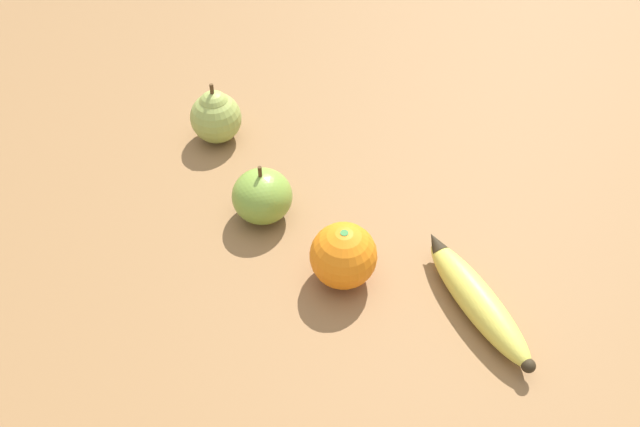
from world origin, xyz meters
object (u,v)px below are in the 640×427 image
(apple, at_px, (266,196))
(banana, at_px, (481,299))
(pear, at_px, (219,116))
(orange, at_px, (348,256))

(apple, bearing_deg, banana, 155.21)
(banana, height_order, pear, pear)
(pear, bearing_deg, banana, 142.67)
(banana, relative_size, orange, 2.34)
(orange, bearing_deg, apple, -39.50)
(pear, bearing_deg, orange, 130.22)
(banana, distance_m, orange, 0.14)
(banana, distance_m, apple, 0.26)
(banana, xyz_separation_m, orange, (0.14, -0.03, 0.02))
(orange, relative_size, pear, 0.84)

